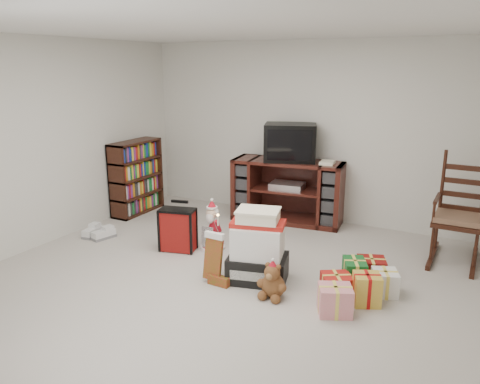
% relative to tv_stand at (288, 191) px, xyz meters
% --- Properties ---
extents(room, '(5.01, 5.01, 2.51)m').
position_rel_tv_stand_xyz_m(room, '(0.17, -2.20, 0.81)').
color(room, '#ABA59D').
rests_on(room, ground).
extents(tv_stand, '(1.59, 0.73, 0.88)m').
position_rel_tv_stand_xyz_m(tv_stand, '(0.00, 0.00, 0.00)').
color(tv_stand, '#471914').
rests_on(tv_stand, floor).
extents(bookshelf, '(0.30, 0.89, 1.09)m').
position_rel_tv_stand_xyz_m(bookshelf, '(-2.15, -0.69, 0.08)').
color(bookshelf, '#371B0F').
rests_on(bookshelf, floor).
extents(rocking_chair, '(0.52, 0.85, 1.28)m').
position_rel_tv_stand_xyz_m(rocking_chair, '(2.23, -0.39, -0.00)').
color(rocking_chair, '#371B0F').
rests_on(rocking_chair, floor).
extents(gift_pile, '(0.69, 0.57, 0.75)m').
position_rel_tv_stand_xyz_m(gift_pile, '(0.47, -1.94, -0.11)').
color(gift_pile, black).
rests_on(gift_pile, floor).
extents(red_suitcase, '(0.44, 0.30, 0.61)m').
position_rel_tv_stand_xyz_m(red_suitcase, '(-0.72, -1.66, -0.18)').
color(red_suitcase, maroon).
rests_on(red_suitcase, floor).
extents(stocking, '(0.26, 0.12, 0.54)m').
position_rel_tv_stand_xyz_m(stocking, '(0.09, -2.19, -0.17)').
color(stocking, '#0F6E0C').
rests_on(stocking, floor).
extents(teddy_bear, '(0.23, 0.21, 0.35)m').
position_rel_tv_stand_xyz_m(teddy_bear, '(0.76, -2.20, -0.29)').
color(teddy_bear, brown).
rests_on(teddy_bear, floor).
extents(santa_figurine, '(0.30, 0.28, 0.61)m').
position_rel_tv_stand_xyz_m(santa_figurine, '(0.34, -1.53, -0.21)').
color(santa_figurine, '#AF1221').
rests_on(santa_figurine, floor).
extents(mrs_claus_figurine, '(0.30, 0.29, 0.62)m').
position_rel_tv_stand_xyz_m(mrs_claus_figurine, '(-0.38, -1.43, -0.20)').
color(mrs_claus_figurine, '#AF1221').
rests_on(mrs_claus_figurine, floor).
extents(sneaker_pair, '(0.39, 0.33, 0.11)m').
position_rel_tv_stand_xyz_m(sneaker_pair, '(-1.90, -1.78, -0.39)').
color(sneaker_pair, silver).
rests_on(sneaker_pair, floor).
extents(gift_cluster, '(0.79, 1.10, 0.27)m').
position_rel_tv_stand_xyz_m(gift_cluster, '(1.47, -1.74, -0.30)').
color(gift_cluster, '#AA1A13').
rests_on(gift_cluster, floor).
extents(crt_television, '(0.82, 0.71, 0.51)m').
position_rel_tv_stand_xyz_m(crt_television, '(0.02, 0.00, 0.69)').
color(crt_television, black).
rests_on(crt_television, tv_stand).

